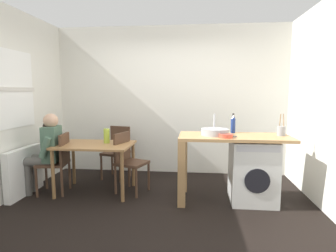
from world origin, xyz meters
The scene contains 17 objects.
ground_plane centered at (0.00, 0.00, 0.00)m, with size 5.46×5.46×0.00m, color black.
wall_back centered at (0.00, 1.75, 1.35)m, with size 4.60×0.10×2.70m, color silver.
radiator centered at (-2.02, 0.30, 0.35)m, with size 0.10×0.80×0.70m, color white.
dining_table centered at (-1.01, 0.52, 0.64)m, with size 1.10×0.76×0.74m.
chair_person_seat centered at (-1.56, 0.43, 0.51)m, with size 0.45×0.45×0.90m.
chair_opposite centered at (-0.53, 0.60, 0.51)m, with size 0.51×0.51×0.90m.
chair_spare_by_wall centered at (-0.90, 1.30, 0.51)m, with size 0.48×0.48×0.90m.
seated_person centered at (-1.72, 0.41, 0.67)m, with size 0.53×0.53×1.20m.
kitchen_counter centered at (0.79, 0.41, 0.76)m, with size 1.50×0.68×0.92m.
washing_machine centered at (1.27, 0.40, 0.43)m, with size 0.60×0.61×0.86m.
sink_basin centered at (0.74, 0.41, 0.97)m, with size 0.38×0.38×0.09m, color #9EA0A5.
tap centered at (0.74, 0.59, 1.06)m, with size 0.02×0.02×0.28m, color #B2B2B7.
bottle_tall_green centered at (1.02, 0.66, 1.05)m, with size 0.07×0.07×0.28m.
mixing_bowl centered at (0.87, 0.21, 0.95)m, with size 0.18×0.18×0.05m.
utensil_crock centered at (1.64, 0.46, 0.99)m, with size 0.11×0.11×0.30m.
vase centered at (-0.86, 0.62, 0.85)m, with size 0.09×0.09×0.22m, color #A8C63D.
scissors centered at (0.95, 0.31, 0.92)m, with size 0.15×0.06×0.01m.
Camera 1 is at (0.50, -3.41, 1.51)m, focal length 29.70 mm.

